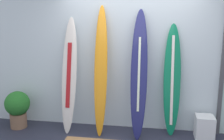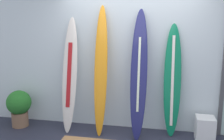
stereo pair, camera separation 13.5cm
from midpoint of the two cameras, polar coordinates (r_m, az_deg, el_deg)
The scene contains 7 objects.
wall_back at distance 4.45m, azimuth 5.66°, elevation 4.09°, with size 7.20×0.20×2.80m, color silver.
surfboard_ivory at distance 4.39m, azimuth -9.02°, elevation -1.12°, with size 0.28×0.48×2.04m.
surfboard_sunset at distance 4.20m, azimuth -1.72°, elevation -0.32°, with size 0.25×0.51×2.24m.
surfboard_navy at distance 4.09m, azimuth 7.24°, elevation -1.18°, with size 0.28×0.52×2.17m.
surfboard_emerald at distance 4.27m, azimuth 14.85°, elevation -2.65°, with size 0.31×0.30×1.93m.
display_block_left at distance 4.47m, azimuth 21.78°, elevation -12.63°, with size 0.31×0.31×0.40m.
potted_plant at distance 4.91m, azimuth -20.20°, elevation -7.91°, with size 0.45×0.45×0.69m.
Camera 2 is at (0.46, -3.09, 1.92)m, focal length 39.01 mm.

